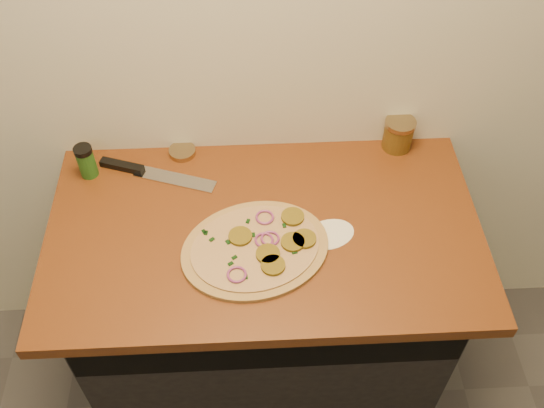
{
  "coord_description": "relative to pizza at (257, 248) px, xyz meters",
  "views": [
    {
      "loc": [
        -0.03,
        0.37,
        2.2
      ],
      "look_at": [
        0.02,
        1.46,
        0.95
      ],
      "focal_mm": 40.0,
      "sensor_mm": 36.0,
      "label": 1
    }
  ],
  "objects": [
    {
      "name": "cabinet",
      "position": [
        0.02,
        0.11,
        -0.48
      ],
      "size": [
        1.1,
        0.6,
        0.86
      ],
      "primitive_type": "cube",
      "color": "black",
      "rests_on": "ground"
    },
    {
      "name": "countertop",
      "position": [
        0.02,
        0.08,
        -0.03
      ],
      "size": [
        1.2,
        0.7,
        0.04
      ],
      "primitive_type": "cube",
      "color": "brown",
      "rests_on": "cabinet"
    },
    {
      "name": "pizza",
      "position": [
        0.0,
        0.0,
        0.0
      ],
      "size": [
        0.49,
        0.49,
        0.03
      ],
      "color": "tan",
      "rests_on": "countertop"
    },
    {
      "name": "chefs_knife",
      "position": [
        -0.32,
        0.3,
        -0.0
      ],
      "size": [
        0.35,
        0.15,
        0.02
      ],
      "color": "#B7BAC1",
      "rests_on": "countertop"
    },
    {
      "name": "mason_jar_lid",
      "position": [
        -0.22,
        0.38,
        -0.0
      ],
      "size": [
        0.11,
        0.11,
        0.02
      ],
      "primitive_type": "cylinder",
      "rotation": [
        0.0,
        0.0,
        -0.42
      ],
      "color": "#978158",
      "rests_on": "countertop"
    },
    {
      "name": "salsa_jar",
      "position": [
        0.44,
        0.38,
        0.04
      ],
      "size": [
        0.09,
        0.09,
        0.1
      ],
      "color": "maroon",
      "rests_on": "countertop"
    },
    {
      "name": "spice_shaker",
      "position": [
        -0.49,
        0.31,
        0.04
      ],
      "size": [
        0.05,
        0.05,
        0.11
      ],
      "color": "#235A1C",
      "rests_on": "countertop"
    },
    {
      "name": "flour_spill",
      "position": [
        0.2,
        0.04,
        -0.01
      ],
      "size": [
        0.18,
        0.18,
        0.0
      ],
      "primitive_type": "cylinder",
      "rotation": [
        0.0,
        0.0,
        0.34
      ],
      "color": "white",
      "rests_on": "countertop"
    }
  ]
}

